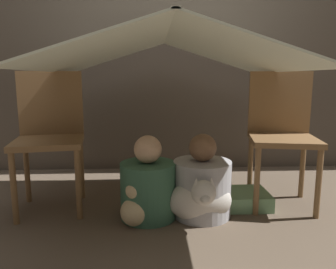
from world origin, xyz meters
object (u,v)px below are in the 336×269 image
object	(u,v)px
person_front	(148,186)
person_second	(202,184)
chair_left	(50,132)
chair_right	(281,130)
dog	(200,200)

from	to	relation	value
person_front	person_second	xyz separation A→B (m)	(0.34, 0.01, -0.00)
chair_left	person_front	distance (m)	0.75
chair_right	dog	bearing A→B (deg)	-141.65
chair_right	person_front	distance (m)	0.99
person_front	person_second	bearing A→B (deg)	2.28
chair_left	chair_right	distance (m)	1.56
chair_right	person_front	bearing A→B (deg)	-155.85
chair_left	person_front	xyz separation A→B (m)	(0.65, -0.22, -0.31)
person_second	dog	size ratio (longest dim) A/B	1.34
person_second	person_front	bearing A→B (deg)	-177.72
chair_left	dog	size ratio (longest dim) A/B	2.33
chair_left	chair_right	xyz separation A→B (m)	(1.56, -0.00, 0.00)
person_second	dog	xyz separation A→B (m)	(-0.03, -0.11, -0.06)
person_front	dog	xyz separation A→B (m)	(0.31, -0.10, -0.06)
chair_right	person_second	world-z (taller)	chair_right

